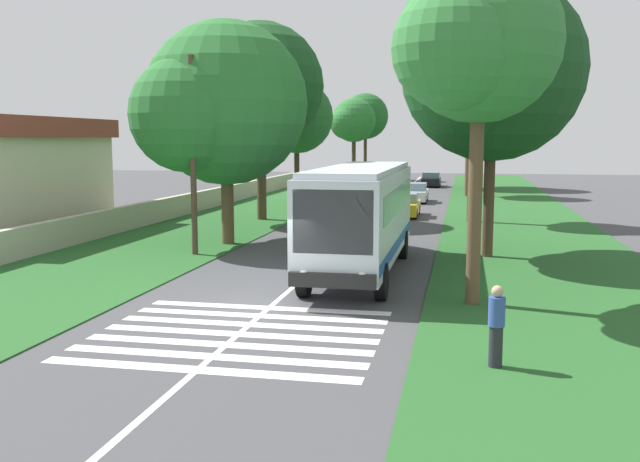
{
  "coord_description": "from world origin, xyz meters",
  "views": [
    {
      "loc": [
        -18.1,
        -5.21,
        4.66
      ],
      "look_at": [
        4.84,
        -0.54,
        1.6
      ],
      "focal_mm": 39.64,
      "sensor_mm": 36.0,
      "label": 1
    }
  ],
  "objects": [
    {
      "name": "ground",
      "position": [
        0.0,
        0.0,
        0.0
      ],
      "size": [
        160.0,
        160.0,
        0.0
      ],
      "primitive_type": "plane",
      "color": "#424244"
    },
    {
      "name": "grass_verge_left",
      "position": [
        15.0,
        8.2,
        0.02
      ],
      "size": [
        120.0,
        8.0,
        0.04
      ],
      "primitive_type": "cube",
      "color": "#235623",
      "rests_on": "ground"
    },
    {
      "name": "grass_verge_right",
      "position": [
        15.0,
        -8.2,
        0.02
      ],
      "size": [
        120.0,
        8.0,
        0.04
      ],
      "primitive_type": "cube",
      "color": "#235623",
      "rests_on": "ground"
    },
    {
      "name": "centre_line",
      "position": [
        15.0,
        0.0,
        0.0
      ],
      "size": [
        110.0,
        0.16,
        0.01
      ],
      "primitive_type": "cube",
      "color": "silver",
      "rests_on": "ground"
    },
    {
      "name": "coach_bus",
      "position": [
        5.87,
        -1.8,
        2.15
      ],
      "size": [
        11.16,
        2.62,
        3.73
      ],
      "color": "silver",
      "rests_on": "ground"
    },
    {
      "name": "zebra_crossing",
      "position": [
        -2.33,
        0.0,
        0.0
      ],
      "size": [
        5.85,
        6.8,
        0.01
      ],
      "color": "silver",
      "rests_on": "ground"
    },
    {
      "name": "trailing_car_0",
      "position": [
        24.54,
        -1.71,
        0.67
      ],
      "size": [
        4.3,
        1.78,
        1.43
      ],
      "color": "gold",
      "rests_on": "ground"
    },
    {
      "name": "trailing_car_1",
      "position": [
        34.52,
        -1.72,
        0.67
      ],
      "size": [
        4.3,
        1.78,
        1.43
      ],
      "color": "silver",
      "rests_on": "ground"
    },
    {
      "name": "trailing_car_2",
      "position": [
        43.64,
        1.68,
        0.67
      ],
      "size": [
        4.3,
        1.78,
        1.43
      ],
      "color": "gold",
      "rests_on": "ground"
    },
    {
      "name": "trailing_car_3",
      "position": [
        51.93,
        -2.1,
        0.67
      ],
      "size": [
        4.3,
        1.78,
        1.43
      ],
      "color": "black",
      "rests_on": "ground"
    },
    {
      "name": "roadside_tree_left_0",
      "position": [
        20.85,
        6.46,
        7.42
      ],
      "size": [
        8.72,
        7.33,
        11.19
      ],
      "color": "#4C3826",
      "rests_on": "grass_verge_left"
    },
    {
      "name": "roadside_tree_left_1",
      "position": [
        61.97,
        5.89,
        7.04
      ],
      "size": [
        6.16,
        5.14,
        9.73
      ],
      "color": "#3D2D1E",
      "rests_on": "grass_verge_left"
    },
    {
      "name": "roadside_tree_left_2",
      "position": [
        52.59,
        5.84,
        6.38
      ],
      "size": [
        5.43,
        4.42,
        8.69
      ],
      "color": "#3D2D1E",
      "rests_on": "grass_verge_left"
    },
    {
      "name": "roadside_tree_left_3",
      "position": [
        30.72,
        6.43,
        6.05
      ],
      "size": [
        6.19,
        5.13,
        8.73
      ],
      "color": "#3D2D1E",
      "rests_on": "grass_verge_left"
    },
    {
      "name": "roadside_tree_left_4",
      "position": [
        11.7,
        5.2,
        5.98
      ],
      "size": [
        8.88,
        7.12,
        9.72
      ],
      "color": "brown",
      "rests_on": "grass_verge_left"
    },
    {
      "name": "roadside_tree_right_0",
      "position": [
        22.22,
        -5.56,
        7.97
      ],
      "size": [
        5.44,
        4.48,
        10.35
      ],
      "color": "#3D2D1E",
      "rests_on": "grass_verge_right"
    },
    {
      "name": "roadside_tree_right_1",
      "position": [
        40.75,
        -5.42,
        6.98
      ],
      "size": [
        6.05,
        5.24,
        9.7
      ],
      "color": "brown",
      "rests_on": "grass_verge_right"
    },
    {
      "name": "roadside_tree_right_2",
      "position": [
        50.03,
        -5.42,
        6.8
      ],
      "size": [
        9.0,
        7.55,
        10.74
      ],
      "color": "#3D2D1E",
      "rests_on": "grass_verge_right"
    },
    {
      "name": "roadside_tree_right_3",
      "position": [
        1.8,
        -5.38,
        7.16
      ],
      "size": [
        5.37,
        4.51,
        9.51
      ],
      "color": "brown",
      "rests_on": "grass_verge_right"
    },
    {
      "name": "roadside_tree_right_4",
      "position": [
        10.25,
        -6.01,
        7.15
      ],
      "size": [
        8.16,
        7.07,
        10.81
      ],
      "color": "#4C3826",
      "rests_on": "grass_verge_right"
    },
    {
      "name": "utility_pole",
      "position": [
        8.46,
        5.34,
        4.12
      ],
      "size": [
        0.24,
        1.4,
        7.87
      ],
      "color": "#473828",
      "rests_on": "grass_verge_left"
    },
    {
      "name": "roadside_wall",
      "position": [
        20.0,
        11.6,
        0.66
      ],
      "size": [
        70.0,
        0.4,
        1.24
      ],
      "primitive_type": "cube",
      "color": "#B2A893",
      "rests_on": "grass_verge_left"
    },
    {
      "name": "pedestrian",
      "position": [
        -3.72,
        -5.94,
        0.91
      ],
      "size": [
        0.34,
        0.34,
        1.69
      ],
      "color": "#26262D",
      "rests_on": "grass_verge_right"
    }
  ]
}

